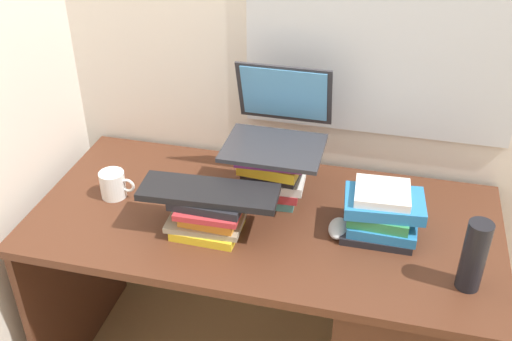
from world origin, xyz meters
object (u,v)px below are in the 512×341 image
at_px(book_stack_keyboard_riser, 209,214).
at_px(book_stack_side, 382,213).
at_px(book_stack_tall, 272,173).
at_px(laptop, 278,125).
at_px(keyboard, 209,192).
at_px(water_bottle, 474,256).
at_px(mug, 113,184).
at_px(desk, 373,321).
at_px(computer_mouse, 338,228).

relative_size(book_stack_keyboard_riser, book_stack_side, 0.96).
height_order(book_stack_tall, book_stack_side, book_stack_tall).
bearing_deg(book_stack_tall, laptop, 86.10).
distance_m(keyboard, water_bottle, 0.77).
bearing_deg(book_stack_tall, keyboard, -125.95).
xyz_separation_m(laptop, mug, (-0.52, -0.18, -0.20)).
height_order(book_stack_side, mug, book_stack_side).
bearing_deg(water_bottle, book_stack_keyboard_riser, 175.12).
bearing_deg(water_bottle, mug, 171.60).
relative_size(book_stack_side, mug, 2.07).
xyz_separation_m(book_stack_side, water_bottle, (0.25, -0.18, 0.03)).
distance_m(desk, keyboard, 0.73).
bearing_deg(computer_mouse, mug, 178.62).
bearing_deg(computer_mouse, keyboard, -168.82).
height_order(book_stack_tall, keyboard, book_stack_tall).
distance_m(book_stack_keyboard_riser, keyboard, 0.08).
relative_size(book_stack_tall, keyboard, 0.54).
bearing_deg(book_stack_keyboard_riser, mug, 164.51).
relative_size(desk, mug, 12.28).
relative_size(book_stack_side, laptop, 0.80).
relative_size(desk, book_stack_side, 5.94).
xyz_separation_m(desk, keyboard, (-0.53, -0.08, 0.49)).
height_order(desk, laptop, laptop).
distance_m(book_stack_tall, keyboard, 0.26).
height_order(keyboard, water_bottle, water_bottle).
relative_size(book_stack_tall, mug, 1.87).
xyz_separation_m(laptop, computer_mouse, (0.24, -0.19, -0.23)).
xyz_separation_m(book_stack_tall, keyboard, (-0.15, -0.21, 0.04)).
xyz_separation_m(desk, water_bottle, (0.23, -0.15, 0.46)).
height_order(book_stack_keyboard_riser, water_bottle, water_bottle).
xyz_separation_m(book_stack_tall, book_stack_keyboard_riser, (-0.15, -0.21, -0.04)).
bearing_deg(water_bottle, book_stack_side, 144.07).
bearing_deg(laptop, computer_mouse, -39.37).
bearing_deg(mug, desk, -1.18).
xyz_separation_m(computer_mouse, mug, (-0.76, 0.02, 0.03)).
bearing_deg(water_bottle, keyboard, 174.61).
distance_m(book_stack_side, computer_mouse, 0.14).
bearing_deg(book_stack_keyboard_riser, keyboard, 90.22).
relative_size(book_stack_keyboard_riser, computer_mouse, 2.32).
height_order(laptop, mug, laptop).
bearing_deg(laptop, book_stack_keyboard_riser, -118.89).
distance_m(book_stack_side, mug, 0.88).
xyz_separation_m(computer_mouse, water_bottle, (0.38, -0.15, 0.09)).
xyz_separation_m(book_stack_tall, computer_mouse, (0.24, -0.13, -0.09)).
bearing_deg(computer_mouse, water_bottle, -21.58).
bearing_deg(book_stack_keyboard_riser, computer_mouse, 12.15).
distance_m(desk, book_stack_side, 0.42).
bearing_deg(laptop, book_stack_side, -23.89).
distance_m(book_stack_keyboard_riser, book_stack_side, 0.53).
height_order(keyboard, mug, keyboard).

